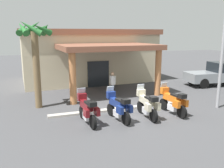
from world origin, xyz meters
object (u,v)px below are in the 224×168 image
object	(u,v)px
motel_building	(88,55)
pickup_truck_gray	(217,74)
motorcycle_orange	(173,102)
pedestrian	(112,82)
motorcycle_cream	(147,104)
motorcycle_maroon	(87,110)
motorcycle_blue	(118,107)
palm_tree_roadside	(35,44)

from	to	relation	value
motel_building	pickup_truck_gray	xyz separation A→B (m)	(9.69, -5.88, -1.43)
motorcycle_orange	pedestrian	world-z (taller)	pedestrian
motorcycle_cream	motorcycle_orange	world-z (taller)	same
motorcycle_maroon	motorcycle_blue	distance (m)	1.57
motorcycle_blue	pedestrian	xyz separation A→B (m)	(1.27, 4.49, 0.30)
motorcycle_cream	palm_tree_roadside	bearing A→B (deg)	56.38
motel_building	pickup_truck_gray	size ratio (longest dim) A/B	2.26
pedestrian	palm_tree_roadside	xyz separation A→B (m)	(-4.95, -0.91, 2.69)
motorcycle_blue	motorcycle_orange	size ratio (longest dim) A/B	1.00
motorcycle_cream	palm_tree_roadside	distance (m)	7.07
motel_building	motorcycle_orange	distance (m)	11.35
motorcycle_maroon	pedestrian	size ratio (longest dim) A/B	1.28
motorcycle_cream	motorcycle_maroon	bearing A→B (deg)	88.20
motel_building	motorcycle_orange	world-z (taller)	motel_building
pickup_truck_gray	palm_tree_roadside	size ratio (longest dim) A/B	1.05
motorcycle_maroon	palm_tree_roadside	xyz separation A→B (m)	(-2.12, 3.50, 2.99)
motorcycle_blue	palm_tree_roadside	xyz separation A→B (m)	(-3.69, 3.59, 2.99)
motorcycle_cream	pedestrian	size ratio (longest dim) A/B	1.28
pedestrian	motel_building	bearing A→B (deg)	63.23
motel_building	motorcycle_cream	xyz separation A→B (m)	(0.44, -11.07, -1.66)
motel_building	motorcycle_cream	bearing A→B (deg)	-89.89
motel_building	pickup_truck_gray	bearing A→B (deg)	-33.43
motel_building	motorcycle_blue	distance (m)	11.17
motel_building	pedestrian	size ratio (longest dim) A/B	7.03
motel_building	motorcycle_maroon	size ratio (longest dim) A/B	5.47
motorcycle_maroon	pedestrian	bearing A→B (deg)	-38.41
motorcycle_maroon	pickup_truck_gray	distance (m)	13.36
motorcycle_orange	pedestrian	bearing A→B (deg)	17.30
motorcycle_orange	palm_tree_roadside	distance (m)	8.29
motel_building	pickup_truck_gray	world-z (taller)	motel_building
motorcycle_blue	motorcycle_orange	distance (m)	3.13
pickup_truck_gray	palm_tree_roadside	xyz separation A→B (m)	(-14.51, -1.52, 2.75)
motorcycle_cream	palm_tree_roadside	xyz separation A→B (m)	(-5.25, 3.67, 2.99)
motorcycle_orange	pickup_truck_gray	world-z (taller)	pickup_truck_gray
motel_building	motorcycle_maroon	world-z (taller)	motel_building
pedestrian	motorcycle_cream	bearing A→B (deg)	-114.31
motorcycle_blue	pickup_truck_gray	xyz separation A→B (m)	(10.82, 5.10, 0.24)
motorcycle_blue	pedestrian	world-z (taller)	pedestrian
pickup_truck_gray	motorcycle_maroon	bearing A→B (deg)	-152.22
motorcycle_cream	pickup_truck_gray	bearing A→B (deg)	-59.42
motorcycle_orange	pickup_truck_gray	bearing A→B (deg)	-61.04
motel_building	motorcycle_cream	size ratio (longest dim) A/B	5.47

